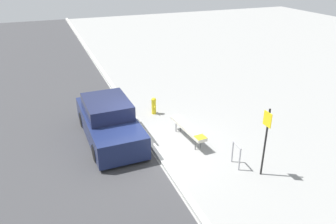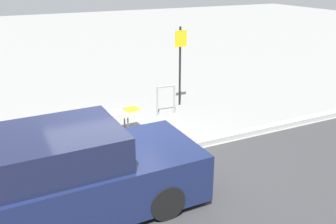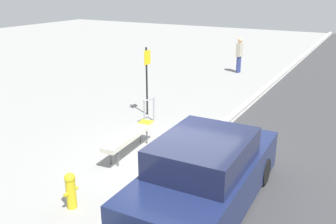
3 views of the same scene
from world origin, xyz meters
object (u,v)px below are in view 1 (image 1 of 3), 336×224
object	(u,v)px
parked_car_near	(109,121)
sign_post	(266,136)
bike_rack	(236,153)
bench	(188,128)
fire_hydrant	(154,105)

from	to	relation	value
parked_car_near	sign_post	bearing A→B (deg)	42.48
bike_rack	parked_car_near	bearing A→B (deg)	-135.00
bench	bike_rack	xyz separation A→B (m)	(2.16, 0.75, 0.00)
fire_hydrant	sign_post	bearing A→B (deg)	16.94
sign_post	bench	bearing A→B (deg)	-156.39
fire_hydrant	parked_car_near	world-z (taller)	parked_car_near
bench	bike_rack	distance (m)	2.29
sign_post	fire_hydrant	world-z (taller)	sign_post
bench	bike_rack	bearing A→B (deg)	14.60
bench	fire_hydrant	size ratio (longest dim) A/B	2.87
bench	fire_hydrant	world-z (taller)	fire_hydrant
bench	sign_post	world-z (taller)	sign_post
bench	parked_car_near	xyz separation A→B (m)	(-1.29, -2.71, 0.18)
sign_post	fire_hydrant	bearing A→B (deg)	-163.06
sign_post	fire_hydrant	size ratio (longest dim) A/B	3.01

